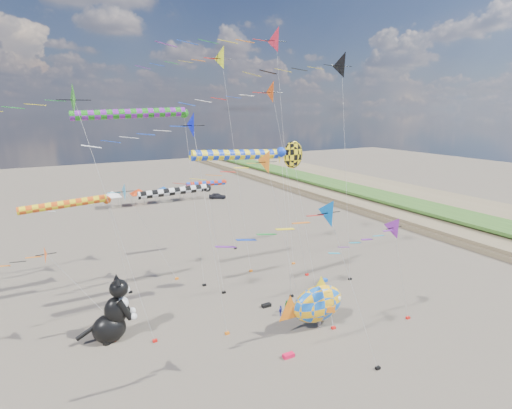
{
  "coord_description": "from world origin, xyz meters",
  "views": [
    {
      "loc": [
        -17.2,
        -18.76,
        18.6
      ],
      "look_at": [
        -0.6,
        12.0,
        10.21
      ],
      "focal_mm": 28.0,
      "sensor_mm": 36.0,
      "label": 1
    }
  ],
  "objects": [
    {
      "name": "person_adult",
      "position": [
        2.5,
        6.1,
        0.75
      ],
      "size": [
        0.65,
        0.58,
        1.51
      ],
      "primitive_type": "imported",
      "rotation": [
        0.0,
        0.0,
        0.49
      ],
      "color": "gray",
      "rests_on": "ground"
    },
    {
      "name": "kite_bag_0",
      "position": [
        0.36,
        11.69,
        0.15
      ],
      "size": [
        0.9,
        0.44,
        0.3
      ],
      "primitive_type": "cube",
      "color": "black",
      "rests_on": "ground"
    },
    {
      "name": "delta_kite_4",
      "position": [
        -10.57,
        21.98,
        10.04
      ],
      "size": [
        11.76,
        2.12,
        11.42
      ],
      "color": "#2497D1",
      "rests_on": "ground"
    },
    {
      "name": "delta_kite_2",
      "position": [
        5.33,
        19.57,
        25.56
      ],
      "size": [
        14.86,
        3.01,
        27.32
      ],
      "color": "red",
      "rests_on": "ground"
    },
    {
      "name": "delta_kite_3",
      "position": [
        -1.59,
        -0.45,
        11.82
      ],
      "size": [
        10.73,
        2.01,
        13.17
      ],
      "color": "#0560BF",
      "rests_on": "ground"
    },
    {
      "name": "fish_inflatable",
      "position": [
        2.46,
        6.46,
        2.2
      ],
      "size": [
        6.58,
        2.17,
        4.73
      ],
      "color": "blue",
      "rests_on": "ground"
    },
    {
      "name": "tent_row",
      "position": [
        1.5,
        60.0,
        3.15
      ],
      "size": [
        19.2,
        4.2,
        3.8
      ],
      "color": "white",
      "rests_on": "ground"
    },
    {
      "name": "delta_kite_1",
      "position": [
        -1.28,
        7.95,
        14.2
      ],
      "size": [
        9.73,
        2.11,
        15.57
      ],
      "color": "orange",
      "rests_on": "ground"
    },
    {
      "name": "child_blue",
      "position": [
        0.68,
        9.59,
        0.51
      ],
      "size": [
        0.63,
        0.51,
        1.01
      ],
      "primitive_type": "imported",
      "rotation": [
        0.0,
        0.0,
        0.54
      ],
      "color": "#2933A2",
      "rests_on": "ground"
    },
    {
      "name": "windsock_0",
      "position": [
        -15.44,
        20.96,
        10.03
      ],
      "size": [
        9.21,
        0.77,
        10.46
      ],
      "color": "#E34E13",
      "rests_on": "ground"
    },
    {
      "name": "kite_bag_2",
      "position": [
        -2.14,
        3.88,
        0.15
      ],
      "size": [
        0.9,
        0.44,
        0.3
      ],
      "primitive_type": "cube",
      "color": "#EB103E",
      "rests_on": "ground"
    },
    {
      "name": "kite_bag_1",
      "position": [
        8.76,
        13.69,
        0.15
      ],
      "size": [
        0.9,
        0.44,
        0.3
      ],
      "primitive_type": "cube",
      "color": "blue",
      "rests_on": "ground"
    },
    {
      "name": "delta_kite_7",
      "position": [
        -15.3,
        10.85,
        19.02
      ],
      "size": [
        11.58,
        2.44,
        20.5
      ],
      "color": "#27811B",
      "rests_on": "ground"
    },
    {
      "name": "windsock_4",
      "position": [
        -6.43,
        16.31,
        11.19
      ],
      "size": [
        8.2,
        0.73,
        11.62
      ],
      "color": "black",
      "rests_on": "ground"
    },
    {
      "name": "delta_kite_0",
      "position": [
        -8.35,
        9.08,
        17.2
      ],
      "size": [
        9.26,
        1.94,
        18.53
      ],
      "color": "#0A18DF",
      "rests_on": "ground"
    },
    {
      "name": "delta_kite_10",
      "position": [
        2.92,
        15.95,
        19.97
      ],
      "size": [
        13.29,
        2.41,
        21.47
      ],
      "color": "#D54B12",
      "rests_on": "ground"
    },
    {
      "name": "delta_kite_8",
      "position": [
        8.62,
        12.68,
        22.5
      ],
      "size": [
        12.5,
        2.77,
        24.14
      ],
      "color": "black",
      "rests_on": "ground"
    },
    {
      "name": "windsock_3",
      "position": [
        -9.24,
        18.93,
        18.14
      ],
      "size": [
        11.68,
        0.89,
        18.63
      ],
      "color": "#1C8518",
      "rests_on": "ground"
    },
    {
      "name": "ground",
      "position": [
        0.0,
        0.0,
        0.0
      ],
      "size": [
        260.0,
        260.0,
        0.0
      ],
      "primitive_type": "plane",
      "color": "brown",
      "rests_on": "ground"
    },
    {
      "name": "cat_inflatable",
      "position": [
        -13.52,
        12.97,
        2.75
      ],
      "size": [
        4.25,
        2.41,
        5.51
      ],
      "primitive_type": null,
      "rotation": [
        0.0,
        0.0,
        -0.09
      ],
      "color": "black",
      "rests_on": "ground"
    },
    {
      "name": "windsock_2",
      "position": [
        -1.75,
        12.28,
        14.72
      ],
      "size": [
        10.44,
        0.92,
        15.22
      ],
      "color": "#1339C7",
      "rests_on": "ground"
    },
    {
      "name": "windsock_1",
      "position": [
        1.11,
        27.88,
        9.35
      ],
      "size": [
        6.7,
        0.66,
        9.76
      ],
      "color": "red",
      "rests_on": "ground"
    },
    {
      "name": "delta_kite_5",
      "position": [
        7.41,
        3.6,
        9.19
      ],
      "size": [
        8.39,
        1.92,
        10.48
      ],
      "color": "purple",
      "rests_on": "ground"
    },
    {
      "name": "child_green",
      "position": [
        1.54,
        9.85,
        0.6
      ],
      "size": [
        0.69,
        0.6,
        1.19
      ],
      "primitive_type": "imported",
      "rotation": [
        0.0,
        0.0,
        -0.3
      ],
      "color": "#1B742D",
      "rests_on": "ground"
    },
    {
      "name": "delta_kite_9",
      "position": [
        0.1,
        20.02,
        23.34
      ],
      "size": [
        10.41,
        2.57,
        24.88
      ],
      "color": "#F1FF25",
      "rests_on": "ground"
    },
    {
      "name": "angelfish_kite",
      "position": [
        4.01,
        13.39,
        14.19
      ],
      "size": [
        3.74,
        3.02,
        15.62
      ],
      "color": "yellow",
      "rests_on": "ground"
    },
    {
      "name": "delta_kite_6",
      "position": [
        -18.04,
        15.46,
        6.64
      ],
      "size": [
        10.42,
        1.73,
        7.9
      ],
      "color": "#FF6020",
      "rests_on": "ground"
    },
    {
      "name": "parked_car",
      "position": [
        14.88,
        58.0,
        0.62
      ],
      "size": [
        3.89,
        2.91,
        1.23
      ],
      "primitive_type": "imported",
      "rotation": [
        0.0,
        0.0,
        1.11
      ],
      "color": "#26262D",
      "rests_on": "ground"
    }
  ]
}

